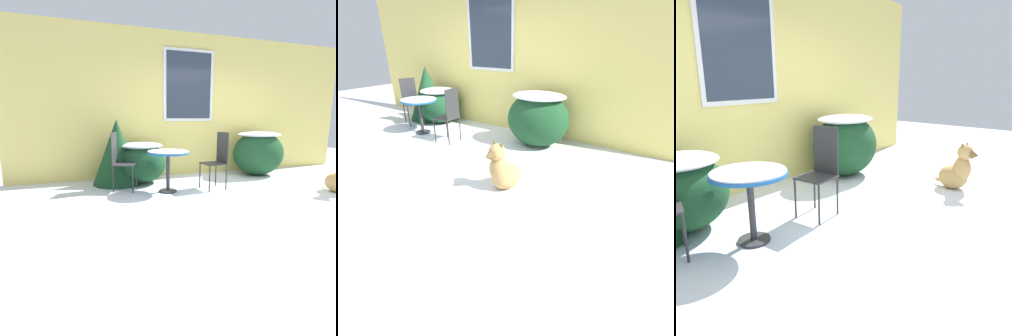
{
  "view_description": "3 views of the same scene",
  "coord_description": "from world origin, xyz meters",
  "views": [
    {
      "loc": [
        -2.49,
        -3.41,
        1.26
      ],
      "look_at": [
        -1.12,
        0.85,
        0.42
      ],
      "focal_mm": 28.0,
      "sensor_mm": 36.0,
      "label": 1
    },
    {
      "loc": [
        3.45,
        -2.65,
        1.81
      ],
      "look_at": [
        1.69,
        -0.08,
        0.29
      ],
      "focal_mm": 28.0,
      "sensor_mm": 36.0,
      "label": 2
    },
    {
      "loc": [
        -2.86,
        -1.67,
        1.56
      ],
      "look_at": [
        0.0,
        0.6,
        0.55
      ],
      "focal_mm": 35.0,
      "sensor_mm": 36.0,
      "label": 3
    }
  ],
  "objects": [
    {
      "name": "patio_chair_far_side",
      "position": [
        -0.2,
        0.78,
        0.56
      ],
      "size": [
        0.41,
        0.41,
        1.03
      ],
      "rotation": [
        0.0,
        0.0,
        4.79
      ],
      "color": "#2D2D30",
      "rests_on": "ground_plane"
    },
    {
      "name": "dog",
      "position": [
        1.68,
        -0.14,
        0.26
      ],
      "size": [
        0.43,
        0.66,
        0.69
      ],
      "rotation": [
        0.0,
        0.0,
        -0.19
      ],
      "color": "tan",
      "rests_on": "ground_plane"
    },
    {
      "name": "house_wall",
      "position": [
        -0.01,
        2.2,
        1.57
      ],
      "size": [
        8.0,
        0.1,
        3.09
      ],
      "color": "#E5D16B",
      "rests_on": "ground_plane"
    },
    {
      "name": "shrub_left",
      "position": [
        -1.41,
        1.66,
        0.44
      ],
      "size": [
        0.98,
        0.99,
        0.81
      ],
      "color": "#194223",
      "rests_on": "ground_plane"
    },
    {
      "name": "shrub_middle",
      "position": [
        1.27,
        1.58,
        0.53
      ],
      "size": [
        1.17,
        0.95,
        0.98
      ],
      "color": "#194223",
      "rests_on": "ground_plane"
    },
    {
      "name": "patio_table",
      "position": [
        -1.12,
        0.85,
        0.61
      ],
      "size": [
        0.73,
        0.73,
        0.72
      ],
      "color": "#2D2D30",
      "rests_on": "ground_plane"
    },
    {
      "name": "ground_plane",
      "position": [
        0.0,
        0.0,
        0.0
      ],
      "size": [
        16.0,
        16.0,
        0.0
      ],
      "primitive_type": "plane",
      "color": "silver"
    }
  ]
}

